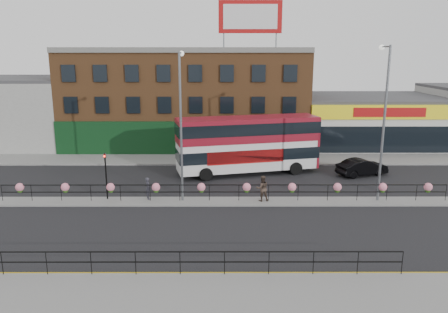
{
  "coord_description": "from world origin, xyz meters",
  "views": [
    {
      "loc": [
        -0.05,
        -28.05,
        9.91
      ],
      "look_at": [
        0.0,
        3.0,
        2.5
      ],
      "focal_mm": 35.0,
      "sensor_mm": 36.0,
      "label": 1
    }
  ],
  "objects_px": {
    "car": "(362,167)",
    "pedestrian_b": "(262,188)",
    "lamp_column_west": "(181,114)",
    "double_decker_bus": "(248,139)",
    "pedestrian_a": "(148,188)",
    "lamp_column_east": "(384,110)"
  },
  "relations": [
    {
      "from": "pedestrian_a",
      "to": "double_decker_bus",
      "type": "bearing_deg",
      "value": -69.54
    },
    {
      "from": "car",
      "to": "lamp_column_west",
      "type": "distance_m",
      "value": 16.48
    },
    {
      "from": "lamp_column_east",
      "to": "pedestrian_a",
      "type": "bearing_deg",
      "value": 180.0
    },
    {
      "from": "pedestrian_b",
      "to": "double_decker_bus",
      "type": "bearing_deg",
      "value": -95.04
    },
    {
      "from": "pedestrian_a",
      "to": "lamp_column_west",
      "type": "relative_size",
      "value": 0.15
    },
    {
      "from": "pedestrian_a",
      "to": "lamp_column_east",
      "type": "height_order",
      "value": "lamp_column_east"
    },
    {
      "from": "pedestrian_b",
      "to": "lamp_column_east",
      "type": "distance_m",
      "value": 9.44
    },
    {
      "from": "car",
      "to": "pedestrian_b",
      "type": "distance_m",
      "value": 11.15
    },
    {
      "from": "car",
      "to": "lamp_column_east",
      "type": "xyz_separation_m",
      "value": [
        -0.98,
        -6.37,
        5.54
      ]
    },
    {
      "from": "car",
      "to": "lamp_column_west",
      "type": "bearing_deg",
      "value": 94.68
    },
    {
      "from": "pedestrian_a",
      "to": "pedestrian_b",
      "type": "xyz_separation_m",
      "value": [
        7.76,
        -0.41,
        0.12
      ]
    },
    {
      "from": "car",
      "to": "pedestrian_b",
      "type": "xyz_separation_m",
      "value": [
        -8.84,
        -6.78,
        0.33
      ]
    },
    {
      "from": "double_decker_bus",
      "to": "lamp_column_west",
      "type": "relative_size",
      "value": 1.22
    },
    {
      "from": "double_decker_bus",
      "to": "car",
      "type": "relative_size",
      "value": 2.69
    },
    {
      "from": "pedestrian_a",
      "to": "pedestrian_b",
      "type": "distance_m",
      "value": 7.77
    },
    {
      "from": "double_decker_bus",
      "to": "lamp_column_east",
      "type": "relative_size",
      "value": 1.18
    },
    {
      "from": "lamp_column_west",
      "to": "double_decker_bus",
      "type": "bearing_deg",
      "value": 55.55
    },
    {
      "from": "lamp_column_west",
      "to": "car",
      "type": "bearing_deg",
      "value": 24.19
    },
    {
      "from": "car",
      "to": "pedestrian_a",
      "type": "relative_size",
      "value": 2.96
    },
    {
      "from": "pedestrian_a",
      "to": "car",
      "type": "bearing_deg",
      "value": -92.8
    },
    {
      "from": "lamp_column_west",
      "to": "lamp_column_east",
      "type": "relative_size",
      "value": 0.96
    },
    {
      "from": "lamp_column_east",
      "to": "pedestrian_b",
      "type": "bearing_deg",
      "value": -177.0
    }
  ]
}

